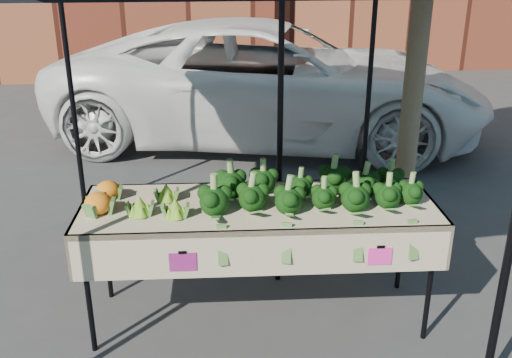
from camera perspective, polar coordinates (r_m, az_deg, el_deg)
name	(u,v)px	position (r m, az deg, el deg)	size (l,w,h in m)	color
ground	(271,314)	(4.39, 1.46, -13.10)	(90.00, 90.00, 0.00)	#333336
table	(259,262)	(4.13, 0.26, -8.13)	(2.43, 0.89, 0.90)	#C2AF92
canopy	(231,114)	(4.30, -2.42, 6.38)	(3.16, 3.16, 2.74)	black
broccoli_heap	(311,185)	(3.95, 5.44, -0.56)	(1.52, 0.55, 0.23)	black
romanesco_cluster	(158,196)	(3.88, -9.54, -1.68)	(0.41, 0.45, 0.18)	#8DAD33
cauliflower_pair	(103,195)	(4.00, -14.75, -1.50)	(0.21, 0.41, 0.16)	orange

